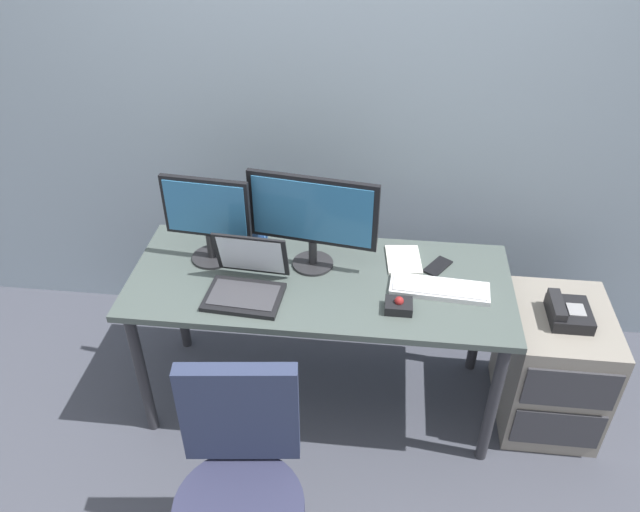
# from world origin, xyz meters

# --- Properties ---
(ground_plane) EXTENTS (8.00, 8.00, 0.00)m
(ground_plane) POSITION_xyz_m (0.00, 0.00, 0.00)
(ground_plane) COLOR #424550
(back_wall) EXTENTS (6.00, 0.10, 2.80)m
(back_wall) POSITION_xyz_m (0.00, 0.69, 1.40)
(back_wall) COLOR #90A1B0
(back_wall) RESTS_ON ground
(desk) EXTENTS (1.63, 0.67, 0.73)m
(desk) POSITION_xyz_m (0.00, 0.00, 0.65)
(desk) COLOR #46514D
(desk) RESTS_ON ground
(file_cabinet) EXTENTS (0.42, 0.53, 0.60)m
(file_cabinet) POSITION_xyz_m (1.06, 0.02, 0.30)
(file_cabinet) COLOR gray
(file_cabinet) RESTS_ON ground
(desk_phone) EXTENTS (0.17, 0.20, 0.09)m
(desk_phone) POSITION_xyz_m (1.05, 0.01, 0.63)
(desk_phone) COLOR black
(desk_phone) RESTS_ON file_cabinet
(office_chair) EXTENTS (0.52, 0.52, 0.93)m
(office_chair) POSITION_xyz_m (-0.17, -0.88, 0.42)
(office_chair) COLOR black
(office_chair) RESTS_ON ground
(monitor_main) EXTENTS (0.55, 0.18, 0.43)m
(monitor_main) POSITION_xyz_m (-0.04, 0.10, 0.98)
(monitor_main) COLOR #262628
(monitor_main) RESTS_ON desk
(monitor_side) EXTENTS (0.38, 0.18, 0.40)m
(monitor_side) POSITION_xyz_m (-0.49, 0.09, 0.96)
(monitor_side) COLOR #262628
(monitor_side) RESTS_ON desk
(keyboard) EXTENTS (0.42, 0.17, 0.03)m
(keyboard) POSITION_xyz_m (0.50, -0.03, 0.74)
(keyboard) COLOR silver
(keyboard) RESTS_ON desk
(laptop) EXTENTS (0.33, 0.30, 0.23)m
(laptop) POSITION_xyz_m (-0.29, -0.12, 0.78)
(laptop) COLOR black
(laptop) RESTS_ON desk
(trackball_mouse) EXTENTS (0.11, 0.09, 0.07)m
(trackball_mouse) POSITION_xyz_m (0.33, -0.17, 0.75)
(trackball_mouse) COLOR black
(trackball_mouse) RESTS_ON desk
(coffee_mug) EXTENTS (0.09, 0.08, 0.11)m
(coffee_mug) POSITION_xyz_m (-0.31, 0.18, 0.78)
(coffee_mug) COLOR #2C5295
(coffee_mug) RESTS_ON desk
(paper_notepad) EXTENTS (0.17, 0.22, 0.01)m
(paper_notepad) POSITION_xyz_m (0.35, 0.17, 0.74)
(paper_notepad) COLOR white
(paper_notepad) RESTS_ON desk
(cell_phone) EXTENTS (0.14, 0.16, 0.01)m
(cell_phone) POSITION_xyz_m (0.50, 0.14, 0.73)
(cell_phone) COLOR black
(cell_phone) RESTS_ON desk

